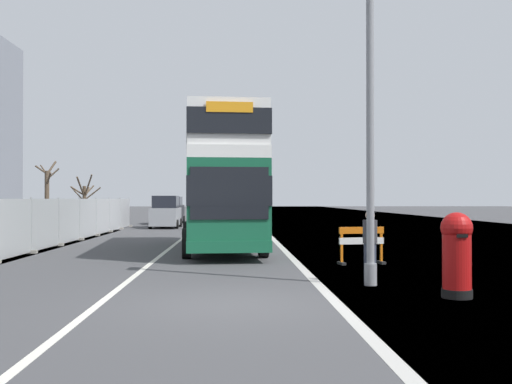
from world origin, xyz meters
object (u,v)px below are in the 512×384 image
at_px(double_decker_bus, 220,180).
at_px(roadworks_barrier, 361,242).
at_px(car_oncoming_near, 166,213).
at_px(red_pillar_postbox, 457,251).
at_px(car_receding_mid, 170,211).
at_px(lamppost_foreground, 370,126).
at_px(pedestrian_at_kerb, 370,246).

bearing_deg(double_decker_bus, roadworks_barrier, -50.32).
relative_size(double_decker_bus, car_oncoming_near, 2.50).
bearing_deg(red_pillar_postbox, car_receding_mid, 105.02).
relative_size(red_pillar_postbox, car_receding_mid, 0.38).
bearing_deg(car_oncoming_near, car_receding_mid, 93.48).
distance_m(red_pillar_postbox, car_oncoming_near, 30.37).
bearing_deg(lamppost_foreground, double_decker_bus, 110.79).
height_order(red_pillar_postbox, car_oncoming_near, car_oncoming_near).
height_order(lamppost_foreground, pedestrian_at_kerb, lamppost_foreground).
bearing_deg(red_pillar_postbox, double_decker_bus, 113.64).
height_order(car_oncoming_near, pedestrian_at_kerb, car_oncoming_near).
distance_m(lamppost_foreground, car_oncoming_near, 28.41).
bearing_deg(roadworks_barrier, car_oncoming_near, 110.35).
bearing_deg(roadworks_barrier, double_decker_bus, 129.68).
bearing_deg(roadworks_barrier, pedestrian_at_kerb, -99.35).
bearing_deg(pedestrian_at_kerb, car_receding_mid, 103.96).
xyz_separation_m(double_decker_bus, roadworks_barrier, (4.41, -5.32, -2.01)).
bearing_deg(roadworks_barrier, lamppost_foreground, -99.59).
relative_size(roadworks_barrier, pedestrian_at_kerb, 0.86).
relative_size(double_decker_bus, roadworks_barrier, 7.44).
xyz_separation_m(lamppost_foreground, roadworks_barrier, (0.74, 4.36, -2.98)).
distance_m(lamppost_foreground, car_receding_mid, 34.54).
bearing_deg(double_decker_bus, car_oncoming_near, 103.05).
distance_m(car_oncoming_near, pedestrian_at_kerb, 27.89).
xyz_separation_m(red_pillar_postbox, car_oncoming_near, (-9.07, 28.98, 0.07)).
distance_m(double_decker_bus, pedestrian_at_kerb, 10.14).
bearing_deg(red_pillar_postbox, lamppost_foreground, 127.04).
distance_m(roadworks_barrier, car_oncoming_near, 24.38).
height_order(red_pillar_postbox, roadworks_barrier, red_pillar_postbox).
relative_size(lamppost_foreground, car_oncoming_near, 1.80).
relative_size(car_oncoming_near, car_receding_mid, 0.95).
distance_m(roadworks_barrier, car_receding_mid, 30.43).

